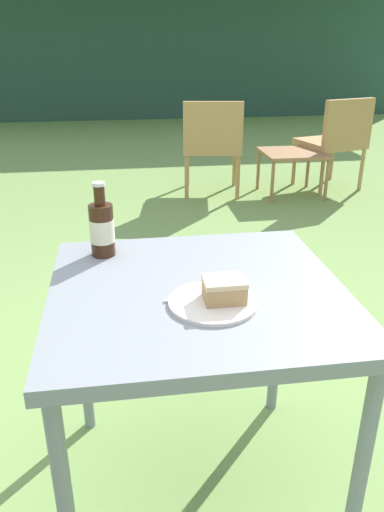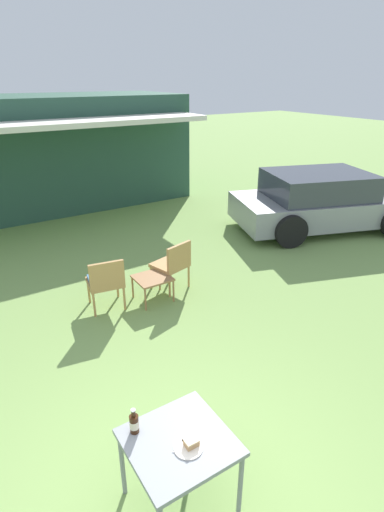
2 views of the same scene
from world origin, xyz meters
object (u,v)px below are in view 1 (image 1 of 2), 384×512
(patio_table, at_px, (197,312))
(cola_bottle_near, at_px, (102,228))
(garden_side_table, at_px, (293,156))
(cake_on_plate, at_px, (218,296))
(wicker_chair_cushioned, at_px, (212,141))
(wicker_chair_plain, at_px, (336,138))

(patio_table, xyz_separation_m, cola_bottle_near, (-0.25, 0.26, 0.17))
(garden_side_table, bearing_deg, patio_table, -113.64)
(patio_table, bearing_deg, cake_on_plate, -67.94)
(wicker_chair_cushioned, relative_size, garden_side_table, 1.57)
(wicker_chair_cushioned, relative_size, cola_bottle_near, 3.71)
(patio_table, bearing_deg, cola_bottle_near, 133.87)
(garden_side_table, relative_size, cola_bottle_near, 2.37)
(wicker_chair_plain, relative_size, cola_bottle_near, 3.71)
(wicker_chair_cushioned, xyz_separation_m, garden_side_table, (0.72, -0.14, -0.13))
(wicker_chair_cushioned, relative_size, cake_on_plate, 3.78)
(wicker_chair_plain, bearing_deg, patio_table, 45.14)
(wicker_chair_plain, distance_m, patio_table, 3.76)
(wicker_chair_plain, relative_size, garden_side_table, 1.57)
(cake_on_plate, bearing_deg, patio_table, 112.06)
(wicker_chair_cushioned, height_order, patio_table, wicker_chair_cushioned)
(garden_side_table, distance_m, cola_bottle_near, 3.35)
(garden_side_table, bearing_deg, wicker_chair_cushioned, 168.71)
(wicker_chair_cushioned, height_order, cola_bottle_near, cola_bottle_near)
(wicker_chair_plain, distance_m, cola_bottle_near, 3.68)
(wicker_chair_cushioned, xyz_separation_m, patio_table, (-0.66, -3.29, 0.17))
(wicker_chair_plain, xyz_separation_m, garden_side_table, (-0.46, -0.12, -0.13))
(wicker_chair_cushioned, distance_m, garden_side_table, 0.75)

